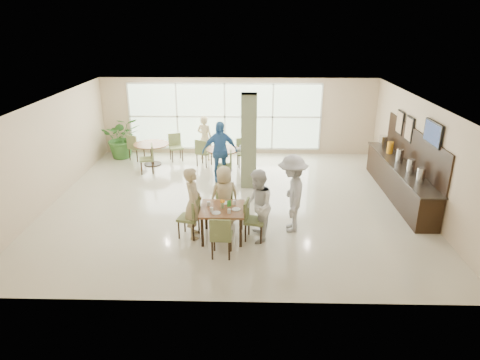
{
  "coord_description": "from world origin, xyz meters",
  "views": [
    {
      "loc": [
        0.44,
        -10.94,
        4.84
      ],
      "look_at": [
        0.2,
        -1.2,
        1.1
      ],
      "focal_mm": 32.0,
      "sensor_mm": 36.0,
      "label": 1
    }
  ],
  "objects_px": {
    "buffet_counter": "(400,178)",
    "adult_b": "(247,147)",
    "round_table_left": "(152,148)",
    "main_table": "(222,212)",
    "adult_a": "(220,151)",
    "teen_standing": "(292,194)",
    "teen_left": "(193,203)",
    "round_table_right": "(223,154)",
    "potted_plant": "(122,137)",
    "adult_standing": "(205,138)",
    "teen_right": "(257,206)",
    "teen_far": "(224,196)"
  },
  "relations": [
    {
      "from": "round_table_left",
      "to": "round_table_right",
      "type": "distance_m",
      "value": 2.56
    },
    {
      "from": "round_table_right",
      "to": "adult_b",
      "type": "bearing_deg",
      "value": 1.19
    },
    {
      "from": "adult_b",
      "to": "buffet_counter",
      "type": "bearing_deg",
      "value": 75.47
    },
    {
      "from": "potted_plant",
      "to": "adult_a",
      "type": "xyz_separation_m",
      "value": [
        3.69,
        -2.25,
        0.19
      ]
    },
    {
      "from": "teen_far",
      "to": "teen_right",
      "type": "xyz_separation_m",
      "value": [
        0.79,
        -0.83,
        0.1
      ]
    },
    {
      "from": "round_table_right",
      "to": "potted_plant",
      "type": "bearing_deg",
      "value": 160.3
    },
    {
      "from": "main_table",
      "to": "teen_left",
      "type": "xyz_separation_m",
      "value": [
        -0.67,
        0.07,
        0.18
      ]
    },
    {
      "from": "teen_standing",
      "to": "adult_b",
      "type": "xyz_separation_m",
      "value": [
        -1.09,
        4.23,
        -0.11
      ]
    },
    {
      "from": "round_table_right",
      "to": "potted_plant",
      "type": "xyz_separation_m",
      "value": [
        -3.74,
        1.34,
        0.18
      ]
    },
    {
      "from": "buffet_counter",
      "to": "adult_b",
      "type": "height_order",
      "value": "buffet_counter"
    },
    {
      "from": "potted_plant",
      "to": "adult_a",
      "type": "height_order",
      "value": "adult_a"
    },
    {
      "from": "buffet_counter",
      "to": "adult_a",
      "type": "distance_m",
      "value": 5.34
    },
    {
      "from": "potted_plant",
      "to": "adult_standing",
      "type": "bearing_deg",
      "value": -3.49
    },
    {
      "from": "teen_far",
      "to": "adult_b",
      "type": "bearing_deg",
      "value": -120.39
    },
    {
      "from": "adult_standing",
      "to": "teen_left",
      "type": "bearing_deg",
      "value": 117.71
    },
    {
      "from": "buffet_counter",
      "to": "adult_standing",
      "type": "xyz_separation_m",
      "value": [
        -5.87,
        3.2,
        0.25
      ]
    },
    {
      "from": "main_table",
      "to": "adult_b",
      "type": "bearing_deg",
      "value": 83.52
    },
    {
      "from": "potted_plant",
      "to": "adult_standing",
      "type": "distance_m",
      "value": 3.02
    },
    {
      "from": "teen_standing",
      "to": "round_table_right",
      "type": "bearing_deg",
      "value": -154.07
    },
    {
      "from": "teen_right",
      "to": "teen_standing",
      "type": "distance_m",
      "value": 0.98
    },
    {
      "from": "round_table_left",
      "to": "adult_b",
      "type": "height_order",
      "value": "adult_b"
    },
    {
      "from": "teen_left",
      "to": "adult_b",
      "type": "relative_size",
      "value": 1.02
    },
    {
      "from": "round_table_left",
      "to": "adult_b",
      "type": "xyz_separation_m",
      "value": [
        3.31,
        -0.55,
        0.24
      ]
    },
    {
      "from": "teen_right",
      "to": "round_table_left",
      "type": "bearing_deg",
      "value": -148.91
    },
    {
      "from": "teen_standing",
      "to": "adult_standing",
      "type": "relative_size",
      "value": 1.18
    },
    {
      "from": "teen_standing",
      "to": "teen_left",
      "type": "bearing_deg",
      "value": -79.13
    },
    {
      "from": "adult_a",
      "to": "teen_right",
      "type": "bearing_deg",
      "value": -90.98
    },
    {
      "from": "round_table_right",
      "to": "potted_plant",
      "type": "distance_m",
      "value": 3.97
    },
    {
      "from": "round_table_right",
      "to": "adult_standing",
      "type": "relative_size",
      "value": 0.69
    },
    {
      "from": "teen_right",
      "to": "adult_b",
      "type": "height_order",
      "value": "teen_right"
    },
    {
      "from": "round_table_left",
      "to": "adult_a",
      "type": "xyz_separation_m",
      "value": [
        2.46,
        -1.47,
        0.35
      ]
    },
    {
      "from": "potted_plant",
      "to": "teen_left",
      "type": "relative_size",
      "value": 0.89
    },
    {
      "from": "buffet_counter",
      "to": "potted_plant",
      "type": "xyz_separation_m",
      "value": [
        -8.89,
        3.39,
        0.2
      ]
    },
    {
      "from": "buffet_counter",
      "to": "potted_plant",
      "type": "distance_m",
      "value": 9.52
    },
    {
      "from": "teen_far",
      "to": "teen_standing",
      "type": "height_order",
      "value": "teen_standing"
    },
    {
      "from": "teen_left",
      "to": "buffet_counter",
      "type": "bearing_deg",
      "value": -70.99
    },
    {
      "from": "teen_left",
      "to": "round_table_right",
      "type": "bearing_deg",
      "value": -10.43
    },
    {
      "from": "round_table_right",
      "to": "teen_right",
      "type": "relative_size",
      "value": 0.65
    },
    {
      "from": "main_table",
      "to": "teen_standing",
      "type": "distance_m",
      "value": 1.7
    },
    {
      "from": "buffet_counter",
      "to": "teen_left",
      "type": "height_order",
      "value": "buffet_counter"
    },
    {
      "from": "main_table",
      "to": "teen_left",
      "type": "height_order",
      "value": "teen_left"
    },
    {
      "from": "potted_plant",
      "to": "adult_a",
      "type": "relative_size",
      "value": 0.79
    },
    {
      "from": "main_table",
      "to": "adult_a",
      "type": "xyz_separation_m",
      "value": [
        -0.32,
        3.73,
        0.28
      ]
    },
    {
      "from": "teen_left",
      "to": "teen_right",
      "type": "relative_size",
      "value": 1.0
    },
    {
      "from": "buffet_counter",
      "to": "teen_far",
      "type": "bearing_deg",
      "value": -159.25
    },
    {
      "from": "teen_left",
      "to": "teen_right",
      "type": "distance_m",
      "value": 1.48
    },
    {
      "from": "teen_left",
      "to": "adult_b",
      "type": "xyz_separation_m",
      "value": [
        1.2,
        4.59,
        -0.01
      ]
    },
    {
      "from": "main_table",
      "to": "round_table_right",
      "type": "bearing_deg",
      "value": 93.38
    },
    {
      "from": "adult_a",
      "to": "adult_b",
      "type": "height_order",
      "value": "adult_a"
    },
    {
      "from": "round_table_right",
      "to": "teen_standing",
      "type": "bearing_deg",
      "value": -65.82
    }
  ]
}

